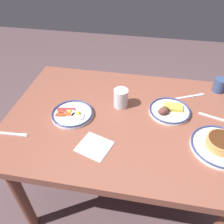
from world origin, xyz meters
TOP-DOWN VIEW (x-y plane):
  - ground_plane at (0.00, 0.00)m, footprint 6.00×6.00m
  - dining_table at (0.00, 0.00)m, footprint 1.32×0.92m
  - plate_near_main at (-0.24, -0.08)m, footprint 0.23×0.23m
  - plate_center_pancakes at (-0.48, 0.14)m, footprint 0.28×0.28m
  - plate_far_companion at (0.29, 0.04)m, footprint 0.23×0.23m
  - coffee_mug at (-0.56, -0.36)m, footprint 0.10×0.08m
  - drinking_glass at (0.04, -0.10)m, footprint 0.08×0.08m
  - paper_napkin at (0.11, 0.24)m, footprint 0.19×0.18m
  - fork_near at (-0.38, -0.26)m, footprint 0.18×0.10m
  - fork_far at (0.56, 0.24)m, footprint 0.19×0.03m
  - tea_spoon at (-0.53, -0.07)m, footprint 0.19×0.07m

SIDE VIEW (x-z plane):
  - ground_plane at x=0.00m, z-range 0.00..0.00m
  - dining_table at x=0.00m, z-range 0.29..1.05m
  - paper_napkin at x=0.11m, z-range 0.76..0.76m
  - fork_near at x=-0.38m, z-range 0.76..0.77m
  - fork_far at x=0.56m, z-range 0.76..0.77m
  - tea_spoon at x=-0.53m, z-range 0.76..0.77m
  - plate_far_companion at x=0.29m, z-range 0.75..0.79m
  - plate_near_main at x=-0.24m, z-range 0.75..0.80m
  - plate_center_pancakes at x=-0.48m, z-range 0.75..0.81m
  - coffee_mug at x=-0.56m, z-range 0.76..0.85m
  - drinking_glass at x=0.04m, z-range 0.75..0.86m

